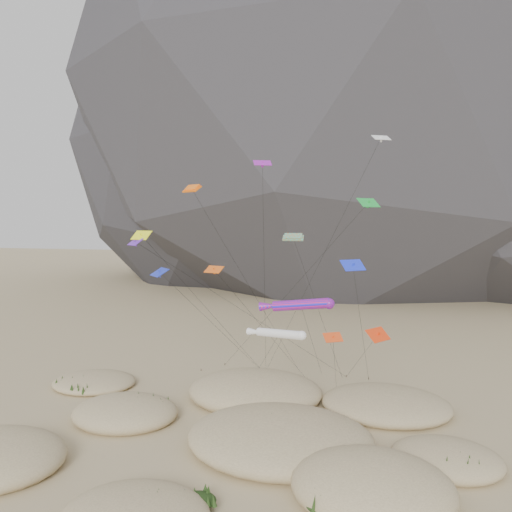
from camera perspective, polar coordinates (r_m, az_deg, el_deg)
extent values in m
plane|color=#CCB789|center=(44.24, -3.11, -22.24)|extent=(500.00, 500.00, 0.00)
ellipsoid|color=black|center=(158.09, 12.88, 18.91)|extent=(191.54, 147.29, 156.00)
ellipsoid|color=#2B2B30|center=(169.79, -2.90, 12.46)|extent=(136.20, 127.83, 116.00)
ellipsoid|color=#CCB789|center=(39.49, 13.14, -24.31)|extent=(11.58, 9.84, 4.11)
ellipsoid|color=#CCB789|center=(53.19, -14.73, -16.92)|extent=(10.58, 8.99, 2.88)
ellipsoid|color=#CCB789|center=(46.02, 2.76, -20.03)|extent=(16.32, 13.87, 3.58)
ellipsoid|color=#CCB789|center=(45.80, 20.94, -20.83)|extent=(8.84, 7.51, 2.36)
ellipsoid|color=#CCB789|center=(56.76, -0.12, -15.20)|extent=(14.83, 12.60, 3.71)
ellipsoid|color=#CCB789|center=(55.39, 14.62, -16.08)|extent=(13.27, 11.28, 2.73)
ellipsoid|color=#CCB789|center=(63.97, -18.02, -13.54)|extent=(9.91, 8.42, 1.85)
ellipsoid|color=black|center=(45.85, -24.47, -20.53)|extent=(2.06, 1.76, 0.62)
ellipsoid|color=black|center=(37.71, -12.59, -26.34)|extent=(2.52, 2.16, 0.76)
ellipsoid|color=black|center=(38.24, -6.52, -25.97)|extent=(2.42, 2.07, 0.73)
ellipsoid|color=black|center=(38.54, 11.56, -24.92)|extent=(3.06, 2.62, 0.92)
ellipsoid|color=black|center=(37.12, 7.63, -26.45)|extent=(2.28, 1.95, 0.68)
ellipsoid|color=black|center=(53.16, -12.32, -16.71)|extent=(2.86, 2.45, 0.86)
ellipsoid|color=black|center=(53.88, -11.04, -16.51)|extent=(2.33, 1.99, 0.70)
ellipsoid|color=black|center=(46.49, 1.37, -19.38)|extent=(3.22, 2.75, 0.96)
ellipsoid|color=black|center=(47.09, 5.20, -19.21)|extent=(2.65, 2.27, 0.80)
ellipsoid|color=black|center=(45.46, 0.10, -20.22)|extent=(2.58, 2.21, 0.77)
ellipsoid|color=black|center=(44.47, 22.52, -21.57)|extent=(2.40, 2.06, 0.72)
ellipsoid|color=black|center=(57.61, -1.48, -14.72)|extent=(3.36, 2.87, 1.01)
ellipsoid|color=black|center=(55.60, 0.45, -15.55)|extent=(2.29, 1.96, 0.69)
ellipsoid|color=black|center=(55.63, 16.07, -15.92)|extent=(2.01, 1.72, 0.60)
ellipsoid|color=black|center=(54.05, 13.41, -16.60)|extent=(1.90, 1.62, 0.57)
ellipsoid|color=black|center=(63.62, -20.62, -13.62)|extent=(2.49, 2.13, 0.75)
ellipsoid|color=black|center=(61.18, -19.29, -14.41)|extent=(1.68, 1.44, 0.51)
cylinder|color=#3F2D1E|center=(66.32, 1.16, -12.92)|extent=(0.08, 0.08, 0.30)
cylinder|color=#3F2D1E|center=(64.80, 1.15, -13.34)|extent=(0.08, 0.08, 0.30)
cylinder|color=#3F2D1E|center=(63.22, 5.88, -13.82)|extent=(0.08, 0.08, 0.30)
cylinder|color=#3F2D1E|center=(65.02, 10.29, -13.35)|extent=(0.08, 0.08, 0.30)
cylinder|color=#3F2D1E|center=(60.40, 9.19, -14.72)|extent=(0.08, 0.08, 0.30)
cylinder|color=#3F2D1E|center=(69.08, -3.59, -12.22)|extent=(0.08, 0.08, 0.30)
cylinder|color=#3F2D1E|center=(64.61, 12.74, -13.50)|extent=(0.08, 0.08, 0.30)
cylinder|color=#3F2D1E|center=(66.85, -6.30, -12.81)|extent=(0.08, 0.08, 0.30)
cylinder|color=#F2194C|center=(50.02, 5.14, -5.56)|extent=(5.72, 1.13, 1.61)
sphere|color=#F2194C|center=(49.58, 8.36, -5.41)|extent=(1.08, 1.08, 1.08)
cone|color=#F2194C|center=(50.68, 1.67, -5.74)|extent=(2.35, 0.97, 1.16)
cylinder|color=black|center=(57.88, 6.47, -9.90)|extent=(0.62, 13.92, 11.24)
cylinder|color=white|center=(48.49, 2.69, -8.85)|extent=(5.06, 2.94, 1.18)
sphere|color=white|center=(47.01, 5.26, -9.03)|extent=(0.87, 0.87, 0.87)
cone|color=white|center=(50.23, 0.05, -8.69)|extent=(2.22, 1.56, 0.88)
cylinder|color=black|center=(56.25, 1.03, -11.60)|extent=(5.82, 12.85, 8.76)
cube|color=#FF660D|center=(52.31, -7.34, 7.59)|extent=(2.37, 1.94, 0.67)
cube|color=#FF660D|center=(52.32, -7.34, 7.77)|extent=(1.98, 1.59, 0.65)
cylinder|color=black|center=(58.90, -0.54, -3.88)|extent=(8.66, 15.58, 22.82)
cube|color=orange|center=(47.98, 4.27, 2.07)|extent=(2.06, 1.00, 0.57)
cube|color=orange|center=(47.97, 4.27, 2.29)|extent=(1.75, 0.80, 0.56)
cylinder|color=black|center=(55.84, 7.43, -6.91)|extent=(3.85, 14.39, 17.93)
cube|color=#F4F91A|center=(53.04, -12.97, 2.32)|extent=(2.37, 1.62, 0.94)
cube|color=#F4F91A|center=(53.05, -12.97, 2.16)|extent=(0.34, 0.39, 0.72)
cylinder|color=black|center=(57.95, -5.29, -6.39)|extent=(10.37, 13.01, 18.01)
cube|color=purple|center=(53.54, 0.74, 10.60)|extent=(2.13, 1.67, 0.65)
cube|color=purple|center=(53.52, 0.74, 10.44)|extent=(0.27, 0.24, 0.65)
cylinder|color=black|center=(57.90, 0.97, -2.57)|extent=(1.52, 8.47, 25.61)
cube|color=#E34315|center=(43.47, 8.79, -9.16)|extent=(1.80, 1.53, 0.68)
cube|color=#E34315|center=(43.51, 8.79, -9.36)|extent=(0.29, 0.30, 0.55)
cylinder|color=black|center=(51.89, 9.02, -12.45)|extent=(0.86, 14.83, 9.65)
cube|color=white|center=(53.32, 14.12, 12.99)|extent=(2.01, 1.67, 0.60)
cube|color=white|center=(53.29, 14.12, 12.83)|extent=(0.26, 0.23, 0.61)
cylinder|color=black|center=(57.95, 6.93, -1.46)|extent=(14.02, 9.14, 27.91)
cube|color=#5F21C3|center=(52.87, -13.63, 1.59)|extent=(2.11, 1.95, 0.74)
cube|color=#5F21C3|center=(52.88, -13.63, 1.43)|extent=(0.32, 0.32, 0.65)
cylinder|color=black|center=(57.22, -0.58, -6.85)|extent=(20.74, 15.12, 17.36)
cube|color=green|center=(50.99, 12.73, 5.97)|extent=(2.37, 2.32, 0.93)
cube|color=green|center=(50.99, 12.73, 5.80)|extent=(0.40, 0.40, 0.75)
cylinder|color=black|center=(58.72, 3.41, -4.60)|extent=(18.94, 12.21, 21.32)
cube|color=#1C33F1|center=(46.26, 11.02, -1.04)|extent=(2.39, 2.18, 0.95)
cube|color=#1C33F1|center=(46.27, 11.01, -1.22)|extent=(0.41, 0.42, 0.73)
cylinder|color=black|center=(55.12, 12.01, -8.35)|extent=(1.32, 15.58, 15.50)
cube|color=#DD5814|center=(50.18, -4.83, -1.54)|extent=(2.09, 1.52, 0.66)
cube|color=#DD5814|center=(50.19, -4.83, -1.71)|extent=(0.27, 0.23, 0.65)
cylinder|color=black|center=(56.15, 1.06, -8.47)|extent=(7.80, 12.30, 14.65)
cube|color=#F8370D|center=(46.90, 13.77, -8.73)|extent=(2.32, 2.60, 1.02)
cube|color=#F8370D|center=(46.93, 13.76, -8.91)|extent=(0.45, 0.44, 0.79)
cylinder|color=black|center=(55.90, 11.76, -11.47)|extent=(3.78, 16.18, 9.27)
cube|color=#182BCE|center=(53.71, -10.98, -1.84)|extent=(2.68, 2.72, 0.82)
cube|color=#182BCE|center=(53.73, -10.97, -1.99)|extent=(0.35, 0.35, 0.86)
cylinder|color=black|center=(58.65, -4.42, -8.22)|extent=(8.92, 11.86, 14.08)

